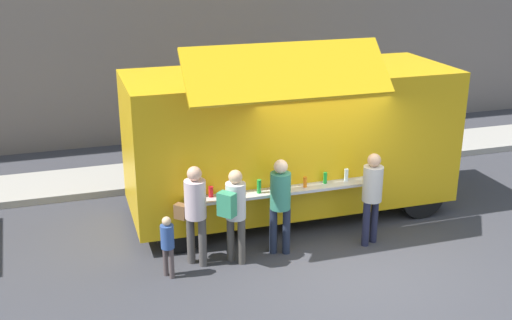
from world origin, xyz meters
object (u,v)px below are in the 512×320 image
customer_extra_browsing (372,191)px  customer_mid_with_backpack (234,208)px  food_truck_main (290,137)px  child_near_queue (167,241)px  customer_front_ordering (280,198)px  trash_bin (416,136)px  customer_rear_waiting (195,207)px

customer_extra_browsing → customer_mid_with_backpack: bearing=65.7°
food_truck_main → child_near_queue: (-2.70, -1.78, -0.92)m
customer_extra_browsing → customer_front_ordering: bearing=61.4°
trash_bin → child_near_queue: child_near_queue is taller
customer_front_ordering → customer_rear_waiting: bearing=111.5°
food_truck_main → trash_bin: food_truck_main is taller
customer_extra_browsing → customer_rear_waiting: bearing=62.9°
food_truck_main → customer_rear_waiting: food_truck_main is taller
customer_rear_waiting → child_near_queue: 0.70m
trash_bin → customer_front_ordering: bearing=-141.9°
customer_rear_waiting → customer_extra_browsing: (3.07, -0.19, -0.02)m
customer_rear_waiting → customer_front_ordering: bearing=-47.9°
customer_front_ordering → child_near_queue: size_ratio=1.62×
customer_front_ordering → customer_rear_waiting: size_ratio=0.98×
food_truck_main → child_near_queue: 3.36m
customer_extra_browsing → food_truck_main: bearing=3.9°
food_truck_main → customer_rear_waiting: size_ratio=3.54×
customer_rear_waiting → child_near_queue: size_ratio=1.65×
trash_bin → customer_mid_with_backpack: 7.02m
trash_bin → customer_rear_waiting: (-6.37, -3.82, 0.53)m
customer_mid_with_backpack → customer_rear_waiting: (-0.62, 0.16, 0.02)m
customer_rear_waiting → child_near_queue: (-0.51, -0.28, -0.40)m
customer_rear_waiting → child_near_queue: bearing=163.0°
trash_bin → customer_mid_with_backpack: customer_mid_with_backpack is taller
trash_bin → child_near_queue: 8.02m
trash_bin → customer_mid_with_backpack: size_ratio=0.60×
customer_mid_with_backpack → customer_rear_waiting: 0.64m
child_near_queue → customer_mid_with_backpack: bearing=-27.5°
customer_mid_with_backpack → customer_extra_browsing: (2.45, -0.03, 0.00)m
food_truck_main → customer_extra_browsing: size_ratio=3.63×
customer_rear_waiting → customer_extra_browsing: customer_rear_waiting is taller
trash_bin → child_near_queue: size_ratio=0.94×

